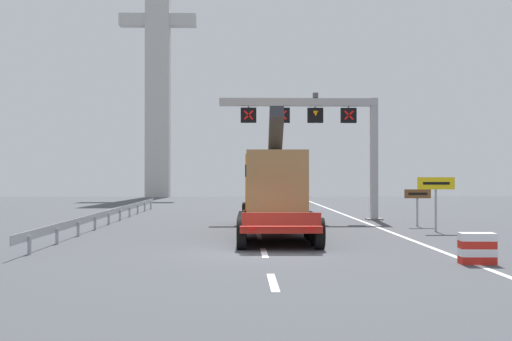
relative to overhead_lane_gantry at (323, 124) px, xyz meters
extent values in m
plane|color=#424449|center=(-4.17, -15.33, -5.54)|extent=(112.00, 112.00, 0.00)
cube|color=silver|center=(-3.95, -21.33, -5.54)|extent=(0.20, 2.60, 0.01)
cube|color=silver|center=(-3.95, -15.54, -5.54)|extent=(0.20, 2.60, 0.01)
cube|color=silver|center=(-3.95, -9.76, -5.54)|extent=(0.20, 2.60, 0.01)
cube|color=silver|center=(-3.95, -3.98, -5.54)|extent=(0.20, 2.60, 0.01)
cube|color=silver|center=(-3.95, 1.80, -5.54)|extent=(0.20, 2.60, 0.01)
cube|color=silver|center=(-3.95, 7.58, -5.54)|extent=(0.20, 2.60, 0.01)
cube|color=silver|center=(-3.95, 13.36, -5.54)|extent=(0.20, 2.60, 0.01)
cube|color=silver|center=(-3.95, 19.15, -5.54)|extent=(0.20, 2.60, 0.01)
cube|color=silver|center=(-3.95, 24.93, -5.54)|extent=(0.20, 2.60, 0.01)
cube|color=silver|center=(-3.95, 30.71, -5.54)|extent=(0.20, 2.60, 0.01)
cube|color=silver|center=(-3.95, 36.49, -5.54)|extent=(0.20, 2.60, 0.01)
cube|color=silver|center=(-3.95, 42.27, -5.54)|extent=(0.20, 2.60, 0.01)
cube|color=silver|center=(2.03, -3.33, -5.54)|extent=(0.20, 63.00, 0.01)
cube|color=#9EA0A5|center=(2.98, 0.00, -2.03)|extent=(0.40, 0.40, 7.03)
cube|color=slate|center=(2.98, 0.00, -5.50)|extent=(0.90, 0.90, 0.08)
cube|color=#9EA0A5|center=(-1.39, 0.00, 1.24)|extent=(9.14, 0.44, 0.44)
cube|color=#4C4C51|center=(-0.41, 0.00, 1.64)|extent=(0.28, 0.40, 0.28)
cube|color=black|center=(1.50, 0.00, 0.49)|extent=(0.90, 0.24, 0.87)
cube|color=#9EA0A5|center=(1.50, 0.00, 0.97)|extent=(0.08, 0.08, 0.16)
cube|color=red|center=(1.50, -0.13, 0.49)|extent=(0.56, 0.02, 0.56)
cube|color=red|center=(1.50, -0.13, 0.49)|extent=(0.56, 0.02, 0.56)
cube|color=black|center=(-0.42, 0.00, 0.49)|extent=(0.90, 0.24, 0.87)
cube|color=#9EA0A5|center=(-0.42, 0.00, 0.97)|extent=(0.08, 0.08, 0.16)
cone|color=orange|center=(-0.42, -0.13, 0.57)|extent=(0.32, 0.32, 0.30)
cube|color=black|center=(-2.35, 0.00, 0.49)|extent=(0.90, 0.24, 0.87)
cube|color=#9EA0A5|center=(-2.35, 0.00, 0.97)|extent=(0.08, 0.08, 0.16)
cube|color=red|center=(-2.35, -0.13, 0.49)|extent=(0.56, 0.02, 0.56)
cube|color=red|center=(-2.35, -0.13, 0.49)|extent=(0.56, 0.02, 0.56)
cube|color=black|center=(-4.28, 0.00, 0.49)|extent=(0.90, 0.24, 0.87)
cube|color=#9EA0A5|center=(-4.28, 0.00, 0.97)|extent=(0.08, 0.08, 0.16)
cube|color=red|center=(-4.28, -0.13, 0.49)|extent=(0.56, 0.02, 0.56)
cube|color=red|center=(-4.28, -0.13, 0.49)|extent=(0.56, 0.02, 0.56)
cube|color=red|center=(-3.28, -10.02, -4.81)|extent=(2.95, 10.44, 0.24)
cube|color=red|center=(-3.36, -15.30, -4.44)|extent=(2.66, 0.12, 0.44)
cylinder|color=black|center=(-4.70, -14.50, -4.99)|extent=(0.34, 1.10, 1.10)
cylinder|color=black|center=(-2.00, -14.53, -4.99)|extent=(0.34, 1.10, 1.10)
cylinder|color=black|center=(-4.68, -13.45, -4.99)|extent=(0.34, 1.10, 1.10)
cylinder|color=black|center=(-1.98, -13.48, -4.99)|extent=(0.34, 1.10, 1.10)
cylinder|color=black|center=(-4.67, -12.40, -4.99)|extent=(0.34, 1.10, 1.10)
cylinder|color=black|center=(-1.97, -12.43, -4.99)|extent=(0.34, 1.10, 1.10)
cylinder|color=black|center=(-4.65, -11.35, -4.99)|extent=(0.34, 1.10, 1.10)
cylinder|color=black|center=(-1.95, -11.38, -4.99)|extent=(0.34, 1.10, 1.10)
cylinder|color=black|center=(-4.64, -10.30, -4.99)|extent=(0.34, 1.10, 1.10)
cylinder|color=black|center=(-1.94, -10.33, -4.99)|extent=(0.34, 1.10, 1.10)
cube|color=orange|center=(-3.18, -2.92, -3.44)|extent=(2.62, 3.24, 3.10)
cube|color=black|center=(-3.18, -2.92, -2.74)|extent=(2.65, 3.26, 0.60)
cylinder|color=black|center=(-4.46, -2.02, -4.99)|extent=(0.36, 1.10, 1.10)
cylinder|color=black|center=(-1.88, -2.05, -4.99)|extent=(0.36, 1.10, 1.10)
cylinder|color=black|center=(-4.49, -4.02, -4.99)|extent=(0.36, 1.10, 1.10)
cylinder|color=black|center=(-1.91, -4.05, -4.99)|extent=(0.36, 1.10, 1.10)
cube|color=#9E7A47|center=(-3.28, -9.62, -3.34)|extent=(2.46, 5.75, 2.70)
cube|color=#2D2D33|center=(-3.29, -10.47, -1.39)|extent=(0.60, 2.95, 2.29)
cube|color=red|center=(-4.34, -15.32, -4.74)|extent=(0.20, 0.06, 0.12)
cube|color=red|center=(-2.38, -15.35, -4.74)|extent=(0.20, 0.06, 0.12)
cylinder|color=#9EA0A5|center=(4.13, -7.90, -4.30)|extent=(0.10, 0.10, 2.48)
cube|color=yellow|center=(4.13, -7.96, -3.33)|extent=(1.69, 0.06, 0.55)
cube|color=black|center=(4.13, -7.99, -3.33)|extent=(1.22, 0.01, 0.12)
cylinder|color=#9EA0A5|center=(4.13, -4.89, -4.61)|extent=(0.10, 0.10, 1.87)
cube|color=brown|center=(4.13, -4.95, -3.90)|extent=(1.32, 0.06, 0.45)
cube|color=black|center=(4.13, -4.98, -3.90)|extent=(0.95, 0.01, 0.12)
cube|color=red|center=(2.12, -18.28, -5.43)|extent=(1.02, 0.55, 0.23)
cube|color=white|center=(2.12, -18.28, -5.20)|extent=(1.02, 0.55, 0.22)
cube|color=red|center=(2.12, -18.28, -4.98)|extent=(1.02, 0.55, 0.23)
cube|color=white|center=(2.12, -18.28, -4.75)|extent=(1.02, 0.55, 0.23)
cube|color=#999EA3|center=(-11.62, -1.92, -4.94)|extent=(0.04, 30.81, 0.32)
cube|color=#999EA3|center=(-11.56, -15.78, -5.24)|extent=(0.10, 0.10, 0.60)
cube|color=#999EA3|center=(-11.56, -12.70, -5.24)|extent=(0.10, 0.10, 0.60)
cube|color=#999EA3|center=(-11.56, -9.62, -5.24)|extent=(0.10, 0.10, 0.60)
cube|color=#999EA3|center=(-11.56, -6.54, -5.24)|extent=(0.10, 0.10, 0.60)
cube|color=#999EA3|center=(-11.56, -3.46, -5.24)|extent=(0.10, 0.10, 0.60)
cube|color=#999EA3|center=(-11.56, -0.38, -5.24)|extent=(0.10, 0.10, 0.60)
cube|color=#999EA3|center=(-11.56, 2.70, -5.24)|extent=(0.10, 0.10, 0.60)
cube|color=#999EA3|center=(-11.56, 5.78, -5.24)|extent=(0.10, 0.10, 0.60)
cube|color=#999EA3|center=(-11.56, 8.87, -5.24)|extent=(0.10, 0.10, 0.60)
cube|color=#999EA3|center=(-11.56, 11.95, -5.24)|extent=(0.10, 0.10, 0.60)
cube|color=#B7B7B2|center=(-14.50, 38.54, 11.27)|extent=(2.80, 2.00, 33.63)
cube|color=#B7B7B2|center=(-14.50, 38.54, 15.31)|extent=(9.00, 1.60, 1.40)
camera|label=1|loc=(-4.72, -36.53, -2.97)|focal=44.64mm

